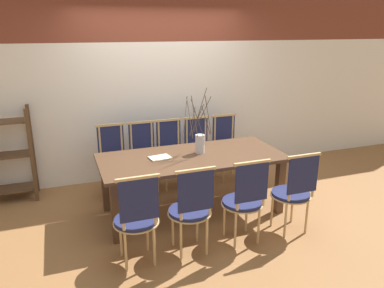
# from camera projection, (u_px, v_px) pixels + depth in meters

# --- Properties ---
(ground_plane) EXTENTS (16.00, 16.00, 0.00)m
(ground_plane) POSITION_uv_depth(u_px,v_px,m) (192.00, 211.00, 4.72)
(ground_plane) COLOR olive
(wall_rear) EXTENTS (12.00, 0.06, 3.20)m
(wall_rear) POSITION_uv_depth(u_px,v_px,m) (159.00, 71.00, 5.50)
(wall_rear) COLOR white
(wall_rear) RESTS_ON ground_plane
(dining_table) EXTENTS (2.21, 1.00, 0.73)m
(dining_table) POSITION_uv_depth(u_px,v_px,m) (192.00, 163.00, 4.53)
(dining_table) COLOR #4C3321
(dining_table) RESTS_ON ground_plane
(chair_near_leftend) EXTENTS (0.44, 0.44, 0.97)m
(chair_near_leftend) POSITION_uv_depth(u_px,v_px,m) (137.00, 216.00, 3.51)
(chair_near_leftend) COLOR #1E234C
(chair_near_leftend) RESTS_ON ground_plane
(chair_near_left) EXTENTS (0.44, 0.44, 0.97)m
(chair_near_left) POSITION_uv_depth(u_px,v_px,m) (191.00, 207.00, 3.69)
(chair_near_left) COLOR #1E234C
(chair_near_left) RESTS_ON ground_plane
(chair_near_center) EXTENTS (0.44, 0.44, 0.97)m
(chair_near_center) POSITION_uv_depth(u_px,v_px,m) (245.00, 198.00, 3.88)
(chair_near_center) COLOR #1E234C
(chair_near_center) RESTS_ON ground_plane
(chair_near_right) EXTENTS (0.44, 0.44, 0.97)m
(chair_near_right) POSITION_uv_depth(u_px,v_px,m) (294.00, 190.00, 4.08)
(chair_near_right) COLOR #1E234C
(chair_near_right) RESTS_ON ground_plane
(chair_far_leftend) EXTENTS (0.44, 0.44, 0.97)m
(chair_far_leftend) POSITION_uv_depth(u_px,v_px,m) (113.00, 158.00, 5.07)
(chair_far_leftend) COLOR #1E234C
(chair_far_leftend) RESTS_ON ground_plane
(chair_far_left) EXTENTS (0.44, 0.44, 0.97)m
(chair_far_left) POSITION_uv_depth(u_px,v_px,m) (144.00, 155.00, 5.21)
(chair_far_left) COLOR #1E234C
(chair_far_left) RESTS_ON ground_plane
(chair_far_center) EXTENTS (0.44, 0.44, 0.97)m
(chair_far_center) POSITION_uv_depth(u_px,v_px,m) (171.00, 152.00, 5.34)
(chair_far_center) COLOR #1E234C
(chair_far_center) RESTS_ON ground_plane
(chair_far_right) EXTENTS (0.44, 0.44, 0.97)m
(chair_far_right) POSITION_uv_depth(u_px,v_px,m) (199.00, 149.00, 5.48)
(chair_far_right) COLOR #1E234C
(chair_far_right) RESTS_ON ground_plane
(chair_far_rightend) EXTENTS (0.44, 0.44, 0.97)m
(chair_far_rightend) POSITION_uv_depth(u_px,v_px,m) (227.00, 146.00, 5.62)
(chair_far_rightend) COLOR #1E234C
(chair_far_rightend) RESTS_ON ground_plane
(vase_centerpiece) EXTENTS (0.40, 0.40, 0.79)m
(vase_centerpiece) POSITION_uv_depth(u_px,v_px,m) (200.00, 142.00, 4.56)
(vase_centerpiece) COLOR silver
(vase_centerpiece) RESTS_ON dining_table
(book_stack) EXTENTS (0.27, 0.21, 0.01)m
(book_stack) POSITION_uv_depth(u_px,v_px,m) (160.00, 158.00, 4.42)
(book_stack) COLOR beige
(book_stack) RESTS_ON dining_table
(shelving_rack) EXTENTS (0.62, 0.36, 1.24)m
(shelving_rack) POSITION_uv_depth(u_px,v_px,m) (8.00, 155.00, 4.87)
(shelving_rack) COLOR #513823
(shelving_rack) RESTS_ON ground_plane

